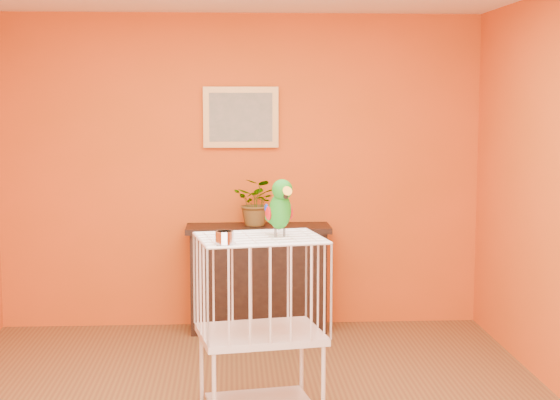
{
  "coord_description": "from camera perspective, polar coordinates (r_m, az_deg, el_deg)",
  "views": [
    {
      "loc": [
        -0.08,
        -4.88,
        1.88
      ],
      "look_at": [
        0.2,
        0.02,
        1.32
      ],
      "focal_mm": 55.0,
      "sensor_mm": 36.0,
      "label": 1
    }
  ],
  "objects": [
    {
      "name": "feed_cup",
      "position": [
        4.75,
        -3.72,
        -2.51
      ],
      "size": [
        0.1,
        0.1,
        0.07
      ],
      "primitive_type": "cylinder",
      "color": "silver",
      "rests_on": "birdcage"
    },
    {
      "name": "framed_picture",
      "position": [
        7.1,
        -2.62,
        5.52
      ],
      "size": [
        0.62,
        0.04,
        0.5
      ],
      "color": "#B58140",
      "rests_on": "room_shell"
    },
    {
      "name": "birdcage",
      "position": [
        5.12,
        -1.32,
        -8.3
      ],
      "size": [
        0.79,
        0.66,
        1.09
      ],
      "rotation": [
        0.0,
        0.0,
        0.18
      ],
      "color": "white",
      "rests_on": "ground"
    },
    {
      "name": "parrot",
      "position": [
        5.01,
        -0.0,
        -0.47
      ],
      "size": [
        0.18,
        0.31,
        0.34
      ],
      "rotation": [
        0.0,
        0.0,
        0.31
      ],
      "color": "#59544C",
      "rests_on": "birdcage"
    },
    {
      "name": "potted_plant",
      "position": [
        6.98,
        -1.53,
        -0.49
      ],
      "size": [
        0.48,
        0.5,
        0.3
      ],
      "primitive_type": "imported",
      "rotation": [
        0.0,
        0.0,
        -0.43
      ],
      "color": "#26722D",
      "rests_on": "console_cabinet"
    },
    {
      "name": "room_shell",
      "position": [
        4.89,
        -2.31,
        3.08
      ],
      "size": [
        4.5,
        4.5,
        4.5
      ],
      "color": "#E65215",
      "rests_on": "ground"
    },
    {
      "name": "console_cabinet",
      "position": [
        7.07,
        -1.47,
        -5.2
      ],
      "size": [
        1.17,
        0.42,
        0.87
      ],
      "color": "black",
      "rests_on": "ground"
    }
  ]
}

